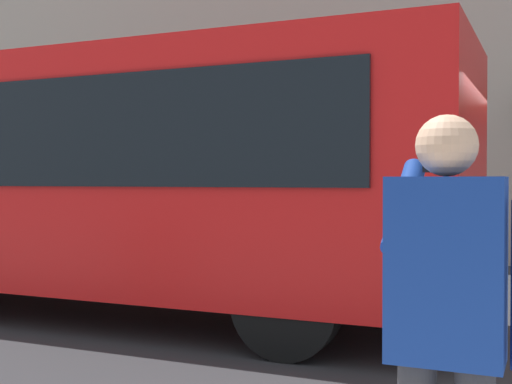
% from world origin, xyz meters
% --- Properties ---
extents(ground_plane, '(60.00, 60.00, 0.00)m').
position_xyz_m(ground_plane, '(0.00, 0.00, 0.00)').
color(ground_plane, '#2B2B2D').
extents(red_bus, '(9.05, 2.54, 3.08)m').
position_xyz_m(red_bus, '(3.48, 0.29, 1.68)').
color(red_bus, red).
rests_on(red_bus, ground_plane).
extents(pedestrian_photographer, '(0.53, 0.52, 1.70)m').
position_xyz_m(pedestrian_photographer, '(-1.37, 4.52, 1.14)').
color(pedestrian_photographer, '#2D2D33').
rests_on(pedestrian_photographer, sidewalk_curb).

